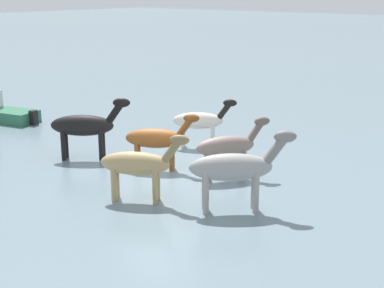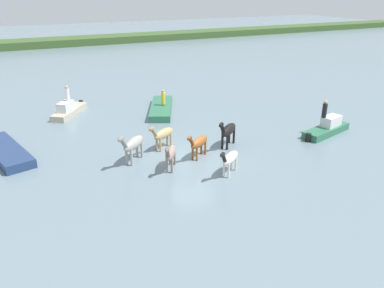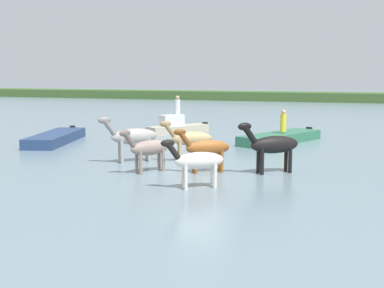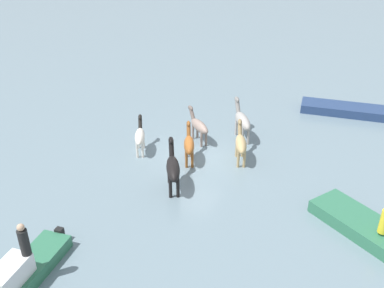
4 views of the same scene
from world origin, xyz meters
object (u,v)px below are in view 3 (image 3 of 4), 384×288
(horse_pinto_flank, at_px, (197,161))
(person_boatman_standing, at_px, (178,106))
(horse_mid_herd, at_px, (148,148))
(boat_motor_center, at_px, (177,128))
(horse_dun_straggler, at_px, (132,137))
(boat_skiff_near, at_px, (280,139))
(boat_dinghy_port, at_px, (56,139))
(person_watcher_seated, at_px, (283,121))
(horse_rear_stallion, at_px, (272,145))
(horse_lead, at_px, (206,148))
(horse_chestnut_trailing, at_px, (190,139))

(horse_pinto_flank, bearing_deg, person_boatman_standing, -102.72)
(horse_mid_herd, relative_size, boat_motor_center, 0.51)
(horse_dun_straggler, relative_size, boat_skiff_near, 0.36)
(horse_pinto_flank, bearing_deg, boat_skiff_near, -129.54)
(boat_skiff_near, height_order, boat_dinghy_port, same)
(person_watcher_seated, bearing_deg, boat_motor_center, 160.53)
(horse_dun_straggler, relative_size, person_boatman_standing, 1.82)
(horse_rear_stallion, xyz_separation_m, horse_lead, (-2.42, -0.68, -0.14))
(boat_motor_center, height_order, boat_dinghy_port, boat_motor_center)
(horse_rear_stallion, height_order, boat_motor_center, horse_rear_stallion)
(horse_dun_straggler, distance_m, horse_lead, 3.79)
(horse_mid_herd, bearing_deg, horse_dun_straggler, -107.73)
(horse_rear_stallion, distance_m, boat_skiff_near, 8.77)
(boat_motor_center, bearing_deg, person_boatman_standing, 93.72)
(boat_motor_center, xyz_separation_m, boat_dinghy_port, (-4.76, -6.29, -0.12))
(horse_rear_stallion, xyz_separation_m, horse_mid_herd, (-4.51, -1.36, -0.14))
(horse_lead, height_order, person_boatman_standing, person_boatman_standing)
(horse_lead, bearing_deg, horse_mid_herd, -15.18)
(horse_dun_straggler, distance_m, boat_motor_center, 10.76)
(horse_mid_herd, bearing_deg, horse_chestnut_trailing, -161.67)
(horse_pinto_flank, bearing_deg, boat_dinghy_port, -72.14)
(horse_pinto_flank, height_order, horse_lead, horse_lead)
(horse_chestnut_trailing, bearing_deg, horse_mid_herd, 45.51)
(horse_dun_straggler, bearing_deg, horse_lead, 120.05)
(horse_dun_straggler, relative_size, person_watcher_seated, 1.82)
(boat_dinghy_port, bearing_deg, horse_rear_stallion, 55.12)
(horse_lead, xyz_separation_m, person_boatman_standing, (-5.40, 11.69, 0.78))
(boat_skiff_near, height_order, person_watcher_seated, person_watcher_seated)
(horse_chestnut_trailing, distance_m, person_watcher_seated, 7.68)
(boat_dinghy_port, relative_size, person_watcher_seated, 5.13)
(horse_chestnut_trailing, bearing_deg, horse_dun_straggler, -6.26)
(horse_chestnut_trailing, relative_size, boat_motor_center, 0.54)
(horse_chestnut_trailing, height_order, horse_dun_straggler, horse_dun_straggler)
(horse_pinto_flank, relative_size, boat_skiff_near, 0.33)
(boat_dinghy_port, distance_m, person_watcher_seated, 12.43)
(horse_chestnut_trailing, bearing_deg, horse_pinto_flank, 81.01)
(boat_dinghy_port, bearing_deg, boat_motor_center, 128.66)
(horse_chestnut_trailing, bearing_deg, boat_skiff_near, -141.49)
(horse_chestnut_trailing, bearing_deg, horse_lead, 92.20)
(horse_lead, bearing_deg, horse_dun_straggler, -51.05)
(horse_chestnut_trailing, xyz_separation_m, person_watcher_seated, (2.95, 7.09, 0.19))
(horse_dun_straggler, bearing_deg, boat_motor_center, -122.35)
(horse_lead, bearing_deg, person_watcher_seated, -133.08)
(horse_pinto_flank, relative_size, horse_lead, 0.96)
(horse_pinto_flank, xyz_separation_m, horse_lead, (-0.50, 2.65, 0.03))
(horse_mid_herd, distance_m, horse_dun_straggler, 2.39)
(horse_dun_straggler, distance_m, boat_skiff_near, 9.67)
(horse_chestnut_trailing, height_order, horse_pinto_flank, horse_chestnut_trailing)
(horse_chestnut_trailing, relative_size, person_boatman_standing, 1.81)
(horse_rear_stallion, height_order, person_watcher_seated, horse_rear_stallion)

